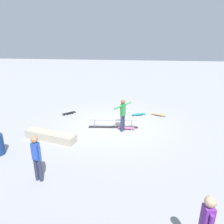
% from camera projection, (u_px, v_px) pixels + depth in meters
% --- Properties ---
extents(ground_plane, '(60.00, 60.00, 0.00)m').
position_uv_depth(ground_plane, '(115.00, 126.00, 11.07)').
color(ground_plane, '#9E9EA3').
extents(grind_rail, '(2.49, 0.45, 0.42)m').
position_uv_depth(grind_rail, '(113.00, 124.00, 10.85)').
color(grind_rail, black).
rests_on(grind_rail, ground_plane).
extents(skate_ledge, '(2.47, 1.13, 0.35)m').
position_uv_depth(skate_ledge, '(50.00, 136.00, 9.59)').
color(skate_ledge, '#B2A893').
rests_on(skate_ledge, ground_plane).
extents(skater_main, '(0.73, 1.13, 1.59)m').
position_uv_depth(skater_main, '(123.00, 113.00, 10.20)').
color(skater_main, '#2D3351').
rests_on(skater_main, ground_plane).
extents(skateboard_main, '(0.80, 0.27, 0.09)m').
position_uv_depth(skateboard_main, '(126.00, 128.00, 10.65)').
color(skateboard_main, '#E05993').
rests_on(skateboard_main, ground_plane).
extents(bystander_blue_shirt, '(0.36, 0.22, 1.56)m').
position_uv_depth(bystander_blue_shirt, '(36.00, 156.00, 6.66)').
color(bystander_blue_shirt, '#2D3351').
rests_on(bystander_blue_shirt, ground_plane).
extents(loose_skateboard_black, '(0.73, 0.69, 0.09)m').
position_uv_depth(loose_skateboard_black, '(69.00, 113.00, 12.68)').
color(loose_skateboard_black, black).
rests_on(loose_skateboard_black, ground_plane).
extents(loose_skateboard_natural, '(0.81, 0.49, 0.09)m').
position_uv_depth(loose_skateboard_natural, '(159.00, 115.00, 12.43)').
color(loose_skateboard_natural, tan).
rests_on(loose_skateboard_natural, ground_plane).
extents(loose_skateboard_teal, '(0.82, 0.48, 0.09)m').
position_uv_depth(loose_skateboard_teal, '(139.00, 114.00, 12.49)').
color(loose_skateboard_teal, teal).
rests_on(loose_skateboard_teal, ground_plane).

